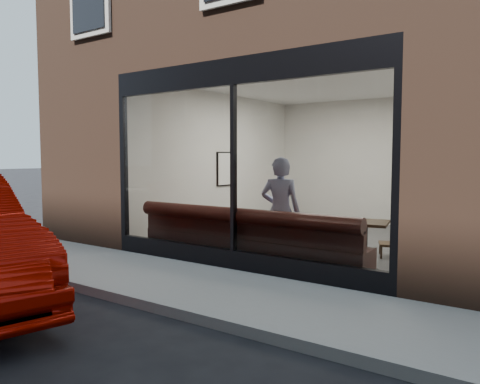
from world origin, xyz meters
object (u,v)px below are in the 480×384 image
Objects in this scene: person at (280,211)px; cafe_table_right at (365,223)px; cafe_chair_right at (392,244)px; banquette at (248,251)px; cafe_table_left at (219,211)px.

person reaches higher than cafe_table_right.
cafe_chair_right is at bearing 87.26° from cafe_table_right.
cafe_chair_right is (1.74, 1.81, 0.01)m from banquette.
person is 1.47m from cafe_table_left.
person is 2.69× the size of cafe_table_left.
cafe_table_right reaches higher than cafe_chair_right.
cafe_table_right is 1.27m from cafe_chair_right.
cafe_chair_right is (1.31, 1.53, -0.62)m from person.
person is at bearing 32.86° from banquette.
cafe_chair_right is at bearing 46.01° from banquette.
banquette is at bearing 13.52° from person.
cafe_chair_right is at bearing -150.02° from person.
banquette is at bearing 24.66° from cafe_chair_right.
cafe_table_right reaches higher than banquette.
banquette is 1.26m from cafe_table_left.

